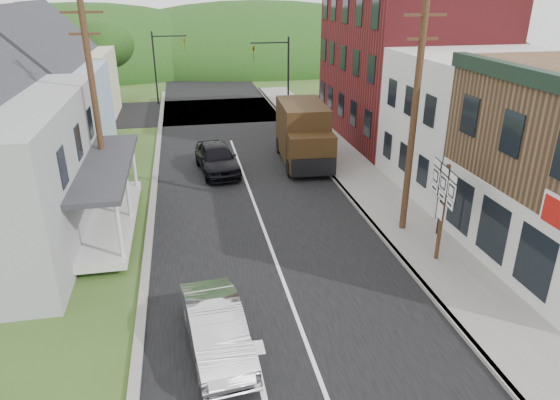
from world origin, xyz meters
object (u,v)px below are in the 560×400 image
silver_sedan (217,329)px  dark_sedan (217,158)px  warning_sign (441,194)px  route_sign_cluster (443,199)px  delivery_van (304,134)px

silver_sedan → dark_sedan: dark_sedan is taller
silver_sedan → warning_sign: size_ratio=1.58×
route_sign_cluster → warning_sign: (1.00, 1.86, -0.65)m
route_sign_cluster → warning_sign: route_sign_cluster is taller
silver_sedan → delivery_van: size_ratio=0.69×
dark_sedan → route_sign_cluster: 13.38m
route_sign_cluster → warning_sign: bearing=68.9°
silver_sedan → dark_sedan: 14.62m
silver_sedan → delivery_van: delivery_van is taller
delivery_van → warning_sign: bearing=-69.5°
dark_sedan → delivery_van: bearing=0.1°
delivery_van → warning_sign: 10.48m
silver_sedan → dark_sedan: (1.14, 14.57, 0.11)m
silver_sedan → route_sign_cluster: 9.01m
route_sign_cluster → dark_sedan: bearing=129.3°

